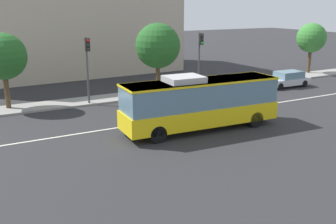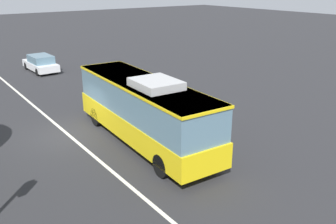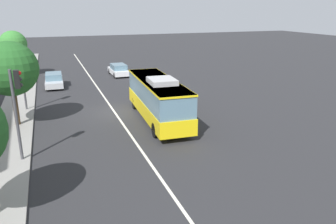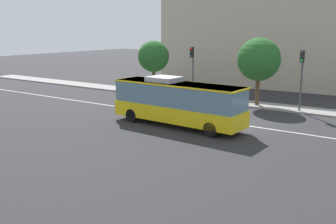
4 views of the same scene
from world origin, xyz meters
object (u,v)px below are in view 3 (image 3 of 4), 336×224
(street_tree_kerbside_right, at_px, (10,69))
(sedan_white, at_px, (118,70))
(transit_bus, at_px, (158,97))
(sedan_silver, at_px, (54,80))
(traffic_light_near_corner, at_px, (17,100))
(street_tree_kerbside_centre, at_px, (13,44))
(traffic_light_mid_block, at_px, (23,68))

(street_tree_kerbside_right, bearing_deg, sedan_white, -33.82)
(transit_bus, relative_size, sedan_silver, 2.22)
(sedan_white, bearing_deg, sedan_silver, 114.33)
(transit_bus, height_order, street_tree_kerbside_right, street_tree_kerbside_right)
(traffic_light_near_corner, height_order, street_tree_kerbside_right, street_tree_kerbside_right)
(sedan_white, xyz_separation_m, traffic_light_near_corner, (-22.43, 10.04, 2.84))
(street_tree_kerbside_centre, distance_m, street_tree_kerbside_right, 19.77)
(street_tree_kerbside_centre, height_order, street_tree_kerbside_right, street_tree_kerbside_right)
(sedan_white, bearing_deg, street_tree_kerbside_right, 144.64)
(sedan_silver, height_order, traffic_light_near_corner, traffic_light_near_corner)
(transit_bus, xyz_separation_m, street_tree_kerbside_centre, (21.90, 11.23, 2.17))
(traffic_light_near_corner, bearing_deg, street_tree_kerbside_centre, 90.63)
(traffic_light_near_corner, xyz_separation_m, street_tree_kerbside_right, (6.34, 0.75, 0.62))
(transit_bus, bearing_deg, sedan_silver, 29.05)
(sedan_silver, height_order, street_tree_kerbside_right, street_tree_kerbside_right)
(traffic_light_near_corner, relative_size, street_tree_kerbside_right, 0.85)
(sedan_silver, bearing_deg, street_tree_kerbside_right, -11.67)
(transit_bus, distance_m, traffic_light_near_corner, 10.29)
(sedan_white, distance_m, traffic_light_near_corner, 24.74)
(transit_bus, distance_m, sedan_silver, 16.12)
(sedan_silver, xyz_separation_m, sedan_white, (3.81, -7.87, 0.00))
(sedan_silver, relative_size, street_tree_kerbside_right, 0.75)
(transit_bus, relative_size, street_tree_kerbside_right, 1.66)
(sedan_silver, xyz_separation_m, street_tree_kerbside_right, (-12.28, 2.92, 3.46))
(transit_bus, height_order, traffic_light_near_corner, traffic_light_near_corner)
(transit_bus, relative_size, traffic_light_mid_block, 1.95)
(sedan_white, relative_size, traffic_light_mid_block, 0.87)
(transit_bus, height_order, street_tree_kerbside_centre, street_tree_kerbside_centre)
(traffic_light_mid_block, xyz_separation_m, street_tree_kerbside_centre, (15.84, 1.83, 0.42))
(sedan_white, xyz_separation_m, street_tree_kerbside_centre, (3.64, 12.03, 3.26))
(sedan_white, distance_m, traffic_light_mid_block, 16.16)
(transit_bus, height_order, sedan_silver, transit_bus)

